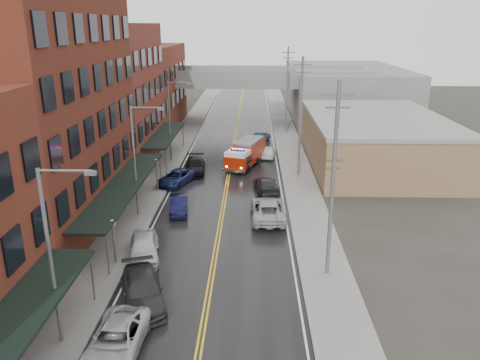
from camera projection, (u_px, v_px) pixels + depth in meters
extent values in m
cube|color=black|center=(226.00, 192.00, 43.68)|extent=(11.00, 160.00, 0.02)
cube|color=slate|center=(148.00, 190.00, 43.86)|extent=(3.00, 160.00, 0.15)
cube|color=slate|center=(304.00, 192.00, 43.46)|extent=(3.00, 160.00, 0.15)
cube|color=gray|center=(166.00, 191.00, 43.81)|extent=(0.30, 160.00, 0.15)
cube|color=gray|center=(286.00, 192.00, 43.51)|extent=(0.30, 160.00, 0.15)
cube|color=#551E16|center=(40.00, 108.00, 34.55)|extent=(9.00, 20.00, 18.00)
cube|color=maroon|center=(110.00, 95.00, 51.62)|extent=(9.00, 15.00, 15.00)
cube|color=brown|center=(146.00, 88.00, 68.68)|extent=(9.00, 20.00, 12.00)
cube|color=#8A6C4A|center=(374.00, 141.00, 51.94)|extent=(14.00, 22.00, 5.00)
cube|color=slate|center=(344.00, 91.00, 79.84)|extent=(18.00, 30.00, 8.00)
cylinder|color=slate|center=(92.00, 278.00, 25.94)|extent=(0.10, 0.10, 3.00)
cube|color=black|center=(124.00, 185.00, 36.30)|extent=(2.60, 18.00, 0.18)
cylinder|color=slate|center=(107.00, 255.00, 28.59)|extent=(0.10, 0.10, 3.00)
cylinder|color=slate|center=(161.00, 171.00, 44.90)|extent=(0.10, 0.10, 3.00)
cube|color=black|center=(165.00, 135.00, 52.89)|extent=(2.60, 13.00, 0.18)
cylinder|color=slate|center=(166.00, 163.00, 47.55)|extent=(0.10, 0.10, 3.00)
cylinder|color=slate|center=(183.00, 136.00, 59.11)|extent=(0.10, 0.10, 3.00)
cylinder|color=#59595B|center=(114.00, 244.00, 30.14)|extent=(0.14, 0.14, 2.80)
sphere|color=silver|center=(112.00, 223.00, 29.66)|extent=(0.44, 0.44, 0.44)
cylinder|color=#59595B|center=(157.00, 177.00, 43.41)|extent=(0.14, 0.14, 2.80)
sphere|color=silver|center=(156.00, 162.00, 42.94)|extent=(0.44, 0.44, 0.44)
cylinder|color=#59595B|center=(51.00, 261.00, 21.58)|extent=(0.18, 0.18, 9.00)
cylinder|color=#59595B|center=(65.00, 171.00, 20.16)|extent=(2.40, 0.12, 0.12)
cube|color=#59595B|center=(90.00, 173.00, 20.16)|extent=(0.50, 0.22, 0.18)
cylinder|color=#59595B|center=(135.00, 163.00, 36.75)|extent=(0.18, 0.18, 9.00)
cylinder|color=#59595B|center=(146.00, 108.00, 35.32)|extent=(2.40, 0.12, 0.12)
cube|color=#59595B|center=(161.00, 109.00, 35.33)|extent=(0.50, 0.22, 0.18)
cylinder|color=#59595B|center=(170.00, 123.00, 51.92)|extent=(0.18, 0.18, 9.00)
cylinder|color=#59595B|center=(179.00, 82.00, 50.49)|extent=(2.40, 0.12, 0.12)
cube|color=#59595B|center=(189.00, 83.00, 50.49)|extent=(0.50, 0.22, 0.18)
cylinder|color=#59595B|center=(333.00, 184.00, 27.36)|extent=(0.24, 0.24, 12.00)
cube|color=#59595B|center=(339.00, 95.00, 25.72)|extent=(1.80, 0.12, 0.12)
cube|color=#59595B|center=(338.00, 108.00, 25.94)|extent=(1.40, 0.12, 0.12)
cylinder|color=#59595B|center=(301.00, 119.00, 46.32)|extent=(0.24, 0.24, 12.00)
cube|color=#59595B|center=(303.00, 65.00, 44.67)|extent=(1.80, 0.12, 0.12)
cube|color=#59595B|center=(302.00, 72.00, 44.90)|extent=(1.40, 0.12, 0.12)
cylinder|color=#59595B|center=(287.00, 91.00, 65.28)|extent=(0.24, 0.24, 12.00)
cube|color=#59595B|center=(288.00, 53.00, 63.63)|extent=(1.80, 0.12, 0.12)
cube|color=#59595B|center=(288.00, 58.00, 63.85)|extent=(1.40, 0.12, 0.12)
cube|color=slate|center=(237.00, 80.00, 71.88)|extent=(40.00, 10.00, 1.50)
cube|color=slate|center=(167.00, 104.00, 73.36)|extent=(1.60, 8.00, 6.00)
cube|color=slate|center=(308.00, 104.00, 72.77)|extent=(1.60, 8.00, 6.00)
cube|color=#931A06|center=(249.00, 151.00, 52.29)|extent=(3.83, 5.62, 1.97)
cube|color=#931A06|center=(238.00, 162.00, 49.12)|extent=(2.98, 3.04, 1.40)
cube|color=silver|center=(238.00, 153.00, 48.82)|extent=(2.81, 2.83, 0.47)
cube|color=black|center=(238.00, 159.00, 49.20)|extent=(2.71, 2.16, 0.75)
cube|color=slate|center=(249.00, 141.00, 51.93)|extent=(3.49, 5.19, 0.28)
cube|color=black|center=(238.00, 150.00, 48.73)|extent=(1.50, 0.72, 0.13)
sphere|color=#FF0C0C|center=(233.00, 149.00, 48.87)|extent=(0.19, 0.19, 0.19)
sphere|color=#1933FF|center=(243.00, 150.00, 48.54)|extent=(0.19, 0.19, 0.19)
cylinder|color=black|center=(228.00, 167.00, 49.59)|extent=(0.99, 0.60, 0.94)
cylinder|color=black|center=(247.00, 169.00, 48.93)|extent=(0.99, 0.60, 0.94)
cylinder|color=black|center=(239.00, 159.00, 52.51)|extent=(0.99, 0.60, 0.94)
cylinder|color=black|center=(256.00, 161.00, 51.85)|extent=(0.99, 0.60, 0.94)
cylinder|color=black|center=(246.00, 154.00, 54.60)|extent=(0.99, 0.60, 0.94)
cylinder|color=black|center=(263.00, 156.00, 53.94)|extent=(0.99, 0.60, 0.94)
imported|color=#A9ADB1|center=(116.00, 340.00, 22.09)|extent=(2.52, 5.23, 1.44)
imported|color=#242427|center=(142.00, 291.00, 26.06)|extent=(3.83, 5.86, 1.58)
imported|color=#B9B9B9|center=(144.00, 247.00, 31.04)|extent=(2.86, 5.07, 1.63)
imported|color=black|center=(179.00, 205.00, 38.74)|extent=(1.93, 4.27, 1.36)
imported|color=#131D48|center=(176.00, 178.00, 45.56)|extent=(3.77, 5.37, 1.36)
imported|color=black|center=(195.00, 166.00, 49.07)|extent=(2.50, 5.32, 1.50)
imported|color=#A3A6AA|center=(268.00, 209.00, 37.45)|extent=(2.81, 5.87, 1.61)
imported|color=black|center=(266.00, 185.00, 43.39)|extent=(2.62, 5.09, 1.41)
imported|color=white|center=(269.00, 152.00, 54.83)|extent=(2.17, 4.16, 1.35)
imported|color=#0E1833|center=(261.00, 137.00, 61.95)|extent=(2.62, 4.25, 1.32)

